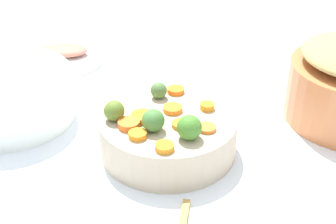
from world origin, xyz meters
TOP-DOWN VIEW (x-y plane):
  - tabletop at (0.00, 0.00)m, footprint 2.40×2.40m
  - serving_bowl_carrots at (0.03, -0.02)m, footprint 0.25×0.25m
  - carrot_slice_0 at (0.10, -0.04)m, footprint 0.03×0.03m
  - carrot_slice_1 at (0.02, -0.05)m, footprint 0.04×0.04m
  - carrot_slice_2 at (-0.05, -0.03)m, footprint 0.04×0.04m
  - carrot_slice_3 at (-0.01, 0.01)m, footprint 0.05×0.05m
  - carrot_slice_4 at (-0.04, -0.09)m, footprint 0.03×0.03m
  - carrot_slice_5 at (-0.05, -0.00)m, footprint 0.04×0.04m
  - carrot_slice_6 at (0.04, -0.01)m, footprint 0.04×0.04m
  - carrot_slice_7 at (0.05, -0.09)m, footprint 0.04×0.04m
  - carrot_slice_8 at (0.09, 0.04)m, footprint 0.04×0.04m
  - brussels_sprout_0 at (0.06, 0.05)m, footprint 0.03×0.03m
  - brussels_sprout_1 at (-0.05, 0.03)m, footprint 0.04×0.04m
  - brussels_sprout_2 at (-0.02, -0.03)m, footprint 0.04×0.04m
  - brussels_sprout_3 at (0.01, -0.09)m, footprint 0.04×0.04m
  - casserole_dish at (-0.15, 0.27)m, footprint 0.25×0.25m
  - ham_plate at (0.05, 0.46)m, footprint 0.23×0.23m
  - ham_slice_main at (0.07, 0.46)m, footprint 0.14×0.14m

SIDE VIEW (x-z plane):
  - tabletop at x=0.00m, z-range 0.00..0.02m
  - ham_plate at x=0.05m, z-range 0.02..0.03m
  - ham_slice_main at x=0.07m, z-range 0.03..0.06m
  - serving_bowl_carrots at x=0.03m, z-range 0.02..0.09m
  - casserole_dish at x=-0.15m, z-range 0.02..0.12m
  - carrot_slice_7 at x=0.05m, z-range 0.09..0.10m
  - carrot_slice_1 at x=0.02m, z-range 0.09..0.10m
  - carrot_slice_6 at x=0.04m, z-range 0.09..0.10m
  - carrot_slice_8 at x=0.09m, z-range 0.09..0.10m
  - carrot_slice_2 at x=-0.05m, z-range 0.09..0.10m
  - carrot_slice_4 at x=-0.04m, z-range 0.09..0.10m
  - carrot_slice_3 at x=-0.01m, z-range 0.09..0.10m
  - carrot_slice_0 at x=0.10m, z-range 0.09..0.10m
  - carrot_slice_5 at x=-0.05m, z-range 0.09..0.10m
  - brussels_sprout_0 at x=0.06m, z-range 0.09..0.12m
  - brussels_sprout_1 at x=-0.05m, z-range 0.09..0.13m
  - brussels_sprout_2 at x=-0.02m, z-range 0.09..0.13m
  - brussels_sprout_3 at x=0.01m, z-range 0.09..0.13m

